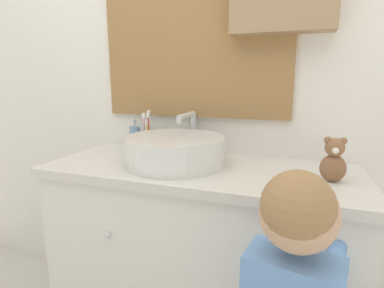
{
  "coord_description": "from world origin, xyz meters",
  "views": [
    {
      "loc": [
        0.36,
        -0.75,
        1.14
      ],
      "look_at": [
        -0.01,
        0.3,
        0.9
      ],
      "focal_mm": 28.0,
      "sensor_mm": 36.0,
      "label": 1
    }
  ],
  "objects_px": {
    "toothbrush_holder": "(148,140)",
    "teddy_bear": "(334,161)",
    "sink_basin": "(176,150)",
    "soap_dispenser": "(135,137)"
  },
  "relations": [
    {
      "from": "sink_basin",
      "to": "teddy_bear",
      "type": "relative_size",
      "value": 2.93
    },
    {
      "from": "soap_dispenser",
      "to": "sink_basin",
      "type": "bearing_deg",
      "value": -32.28
    },
    {
      "from": "sink_basin",
      "to": "teddy_bear",
      "type": "distance_m",
      "value": 0.58
    },
    {
      "from": "toothbrush_holder",
      "to": "teddy_bear",
      "type": "relative_size",
      "value": 1.29
    },
    {
      "from": "sink_basin",
      "to": "toothbrush_holder",
      "type": "relative_size",
      "value": 2.27
    },
    {
      "from": "toothbrush_holder",
      "to": "soap_dispenser",
      "type": "distance_m",
      "value": 0.08
    },
    {
      "from": "sink_basin",
      "to": "soap_dispenser",
      "type": "distance_m",
      "value": 0.35
    },
    {
      "from": "sink_basin",
      "to": "teddy_bear",
      "type": "xyz_separation_m",
      "value": [
        0.58,
        -0.02,
        0.01
      ]
    },
    {
      "from": "teddy_bear",
      "to": "soap_dispenser",
      "type": "bearing_deg",
      "value": 166.89
    },
    {
      "from": "sink_basin",
      "to": "toothbrush_holder",
      "type": "xyz_separation_m",
      "value": [
        -0.21,
        0.17,
        -0.01
      ]
    }
  ]
}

